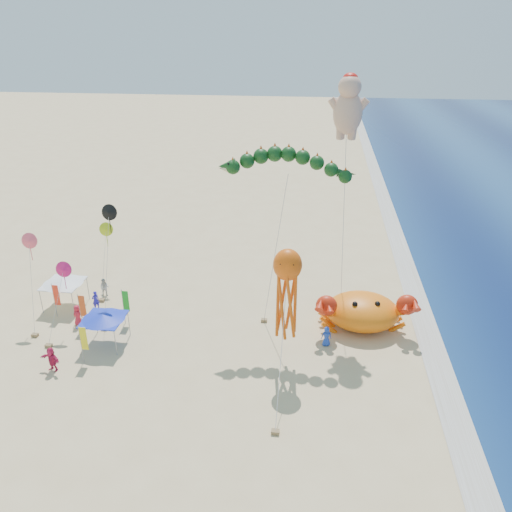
# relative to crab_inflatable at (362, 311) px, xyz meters

# --- Properties ---
(ground) EXTENTS (320.00, 320.00, 0.00)m
(ground) POSITION_rel_crab_inflatable_xyz_m (-6.65, -3.17, -1.57)
(ground) COLOR #D1B784
(ground) RESTS_ON ground
(foam_strip) EXTENTS (320.00, 320.00, 0.00)m
(foam_strip) POSITION_rel_crab_inflatable_xyz_m (5.35, -3.17, -1.56)
(foam_strip) COLOR silver
(foam_strip) RESTS_ON ground
(crab_inflatable) EXTENTS (8.11, 5.79, 3.55)m
(crab_inflatable) POSITION_rel_crab_inflatable_xyz_m (0.00, 0.00, 0.00)
(crab_inflatable) COLOR orange
(crab_inflatable) RESTS_ON ground
(dragon_kite) EXTENTS (10.14, 2.72, 14.32)m
(dragon_kite) POSITION_rel_crab_inflatable_xyz_m (-6.56, 0.28, 11.63)
(dragon_kite) COLOR #0E3612
(dragon_kite) RESTS_ON ground
(cherub_kite) EXTENTS (2.25, 3.85, 19.68)m
(cherub_kite) POSITION_rel_crab_inflatable_xyz_m (-2.19, 3.68, 15.75)
(cherub_kite) COLOR #DFA788
(cherub_kite) RESTS_ON ground
(octopus_kite) EXTENTS (2.00, 8.46, 9.12)m
(octopus_kite) POSITION_rel_crab_inflatable_xyz_m (-5.90, -5.56, 4.73)
(octopus_kite) COLOR #E2540B
(octopus_kite) RESTS_ON ground
(canopy_blue) EXTENTS (3.32, 3.32, 2.71)m
(canopy_blue) POSITION_rel_crab_inflatable_xyz_m (-19.99, -5.08, 0.88)
(canopy_blue) COLOR gray
(canopy_blue) RESTS_ON ground
(canopy_white) EXTENTS (3.47, 3.47, 2.71)m
(canopy_white) POSITION_rel_crab_inflatable_xyz_m (-25.94, 0.11, 0.88)
(canopy_white) COLOR gray
(canopy_white) RESTS_ON ground
(feather_flags) EXTENTS (6.77, 5.92, 3.20)m
(feather_flags) POSITION_rel_crab_inflatable_xyz_m (-22.07, -3.63, 0.45)
(feather_flags) COLOR gray
(feather_flags) RESTS_ON ground
(beachgoers) EXTENTS (21.48, 12.02, 1.89)m
(beachgoers) POSITION_rel_crab_inflatable_xyz_m (-20.04, -3.86, -0.66)
(beachgoers) COLOR red
(beachgoers) RESTS_ON ground
(small_kites) EXTENTS (8.01, 11.17, 10.18)m
(small_kites) POSITION_rel_crab_inflatable_xyz_m (-23.57, -0.73, 4.64)
(small_kites) COLOR #FF546B
(small_kites) RESTS_ON ground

